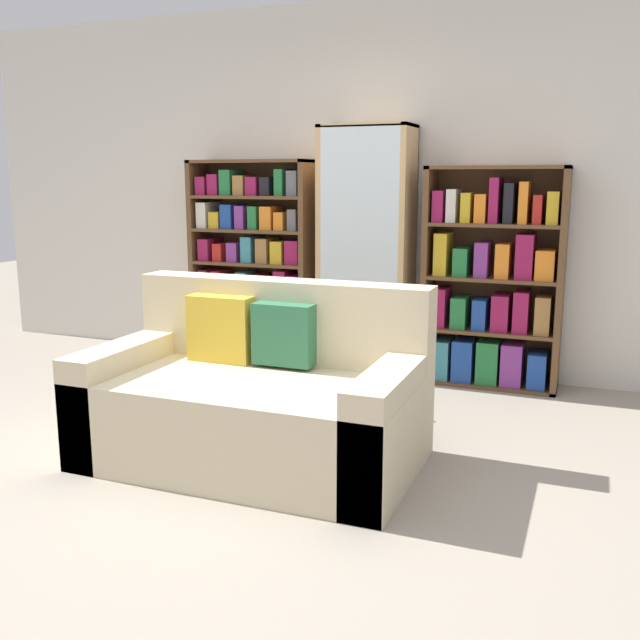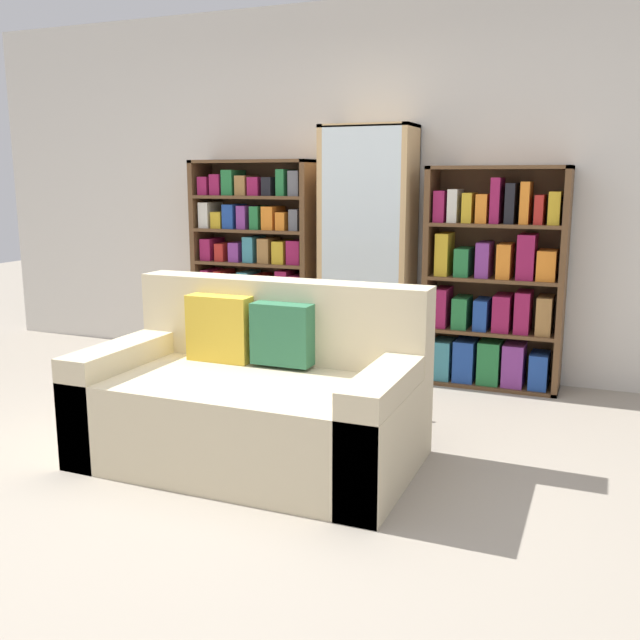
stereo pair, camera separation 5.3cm
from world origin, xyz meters
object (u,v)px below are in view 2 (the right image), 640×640
object	(u,v)px
couch	(255,400)
bookshelf_right	(494,287)
display_cabinet	(368,253)
wine_bottle	(371,388)
bookshelf_left	(256,264)

from	to	relation	value
couch	bookshelf_right	distance (m)	2.07
couch	display_cabinet	size ratio (longest dim) A/B	0.92
couch	wine_bottle	size ratio (longest dim) A/B	4.10
bookshelf_right	wine_bottle	size ratio (longest dim) A/B	3.74
bookshelf_left	display_cabinet	xyz separation A→B (m)	(0.92, -0.02, 0.13)
couch	bookshelf_right	world-z (taller)	bookshelf_right
bookshelf_right	wine_bottle	distance (m)	1.21
couch	display_cabinet	world-z (taller)	display_cabinet
couch	wine_bottle	world-z (taller)	couch
couch	bookshelf_right	xyz separation A→B (m)	(0.92, 1.81, 0.39)
couch	wine_bottle	bearing A→B (deg)	68.98
bookshelf_left	bookshelf_right	size ratio (longest dim) A/B	1.04
bookshelf_left	bookshelf_right	world-z (taller)	bookshelf_left
display_cabinet	bookshelf_right	world-z (taller)	display_cabinet
display_cabinet	wine_bottle	world-z (taller)	display_cabinet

